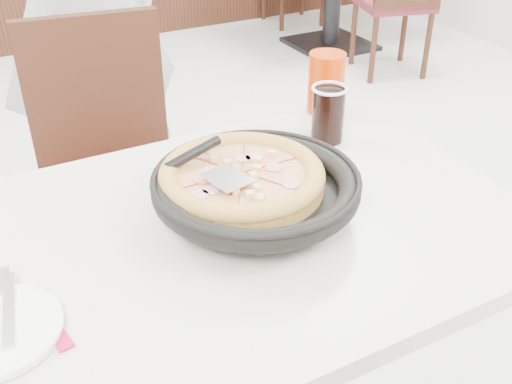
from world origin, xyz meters
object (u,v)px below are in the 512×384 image
main_table (226,362)px  red_cup (326,83)px  pizza_pan (256,195)px  chair_far (116,188)px  pizza (242,182)px  cola_glass (328,116)px

main_table → red_cup: size_ratio=7.50×
pizza_pan → chair_far: bearing=99.4°
pizza_pan → pizza: 0.04m
main_table → red_cup: red_cup is taller
pizza_pan → pizza: pizza is taller
pizza_pan → pizza: (-0.01, 0.03, 0.02)m
main_table → red_cup: (0.48, 0.36, 0.45)m
main_table → pizza: size_ratio=3.67×
pizza_pan → cola_glass: 0.37m
chair_far → red_cup: chair_far is taller
pizza → main_table: bearing=-147.9°
cola_glass → chair_far: bearing=131.2°
cola_glass → red_cup: size_ratio=0.81×
pizza_pan → main_table: bearing=-173.4°
cola_glass → pizza: bearing=-151.9°
red_cup → chair_far: bearing=147.2°
chair_far → pizza: chair_far is taller
pizza_pan → cola_glass: bearing=33.7°
main_table → pizza: bearing=32.1°
chair_far → cola_glass: 0.72m
chair_far → pizza_pan: size_ratio=2.57×
main_table → chair_far: (-0.03, 0.69, 0.10)m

